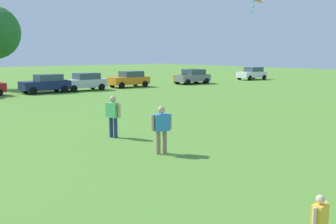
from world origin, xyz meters
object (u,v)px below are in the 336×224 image
(bystander_midfield, at_px, (113,113))
(parked_car_white_8, at_px, (252,73))
(child_kite_flyer, at_px, (319,218))
(parked_car_silver_4, at_px, (84,82))
(parked_car_gray_6, at_px, (193,77))
(parked_car_orange_5, at_px, (129,79))
(adult_bystander, at_px, (161,126))
(parked_car_navy_3, at_px, (46,83))
(parked_car_yellow_7, at_px, (191,76))

(bystander_midfield, xyz_separation_m, parked_car_white_8, (34.97, 21.39, -0.21))
(child_kite_flyer, bearing_deg, parked_car_white_8, 34.14)
(parked_car_silver_4, relative_size, parked_car_gray_6, 1.00)
(bystander_midfield, height_order, parked_car_orange_5, bystander_midfield)
(adult_bystander, xyz_separation_m, parked_car_orange_5, (15.54, 25.22, -0.17))
(child_kite_flyer, relative_size, parked_car_navy_3, 0.25)
(parked_car_navy_3, xyz_separation_m, parked_car_silver_4, (3.84, 0.00, 0.00))
(child_kite_flyer, height_order, parked_car_navy_3, parked_car_navy_3)
(adult_bystander, relative_size, bystander_midfield, 0.96)
(parked_car_gray_6, bearing_deg, parked_car_white_8, -177.11)
(bystander_midfield, relative_size, parked_car_white_8, 0.42)
(child_kite_flyer, height_order, parked_car_white_8, parked_car_white_8)
(parked_car_navy_3, distance_m, parked_car_orange_5, 9.44)
(parked_car_gray_6, xyz_separation_m, parked_car_white_8, (11.33, 0.57, 0.00))
(child_kite_flyer, relative_size, adult_bystander, 0.63)
(parked_car_orange_5, bearing_deg, parked_car_gray_6, 174.51)
(adult_bystander, distance_m, parked_car_orange_5, 29.62)
(parked_car_yellow_7, relative_size, parked_car_white_8, 1.00)
(parked_car_orange_5, relative_size, parked_car_white_8, 1.00)
(parked_car_navy_3, distance_m, parked_car_gray_6, 17.72)
(adult_bystander, distance_m, bystander_midfield, 3.60)
(parked_car_silver_4, height_order, parked_car_orange_5, same)
(adult_bystander, height_order, parked_car_orange_5, adult_bystander)
(parked_car_silver_4, bearing_deg, parked_car_white_8, -179.21)
(adult_bystander, xyz_separation_m, parked_car_gray_6, (23.83, 24.42, -0.17))
(child_kite_flyer, height_order, parked_car_gray_6, parked_car_gray_6)
(child_kite_flyer, distance_m, parked_car_navy_3, 33.49)
(parked_car_orange_5, bearing_deg, parked_car_yellow_7, 179.63)
(parked_car_silver_4, bearing_deg, parked_car_gray_6, 179.07)
(parked_car_silver_4, bearing_deg, parked_car_yellow_7, -177.94)
(bystander_midfield, distance_m, parked_car_white_8, 40.99)
(bystander_midfield, xyz_separation_m, parked_car_gray_6, (23.63, 20.82, -0.21))
(bystander_midfield, bearing_deg, child_kite_flyer, 153.65)
(parked_car_gray_6, bearing_deg, parked_car_yellow_7, -120.69)
(parked_car_orange_5, relative_size, parked_car_gray_6, 1.00)
(bystander_midfield, xyz_separation_m, parked_car_silver_4, (9.76, 21.04, -0.21))
(parked_car_navy_3, height_order, parked_car_silver_4, same)
(child_kite_flyer, height_order, parked_car_yellow_7, parked_car_yellow_7)
(adult_bystander, relative_size, parked_car_silver_4, 0.40)
(parked_car_navy_3, bearing_deg, bystander_midfield, 74.29)
(parked_car_yellow_7, bearing_deg, parked_car_orange_5, -0.37)
(child_kite_flyer, xyz_separation_m, parked_car_orange_5, (17.97, 32.96, 0.21))
(parked_car_white_8, bearing_deg, parked_car_orange_5, -0.66)
(parked_car_silver_4, xyz_separation_m, parked_car_orange_5, (5.59, 0.57, 0.00))
(child_kite_flyer, xyz_separation_m, bystander_midfield, (2.63, 11.34, 0.42))
(parked_car_navy_3, bearing_deg, parked_car_gray_6, 179.28)
(child_kite_flyer, height_order, parked_car_orange_5, parked_car_orange_5)
(adult_bystander, xyz_separation_m, bystander_midfield, (0.20, 3.60, 0.04))
(child_kite_flyer, relative_size, parked_car_orange_5, 0.25)
(parked_car_white_8, bearing_deg, child_kite_flyer, 41.04)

